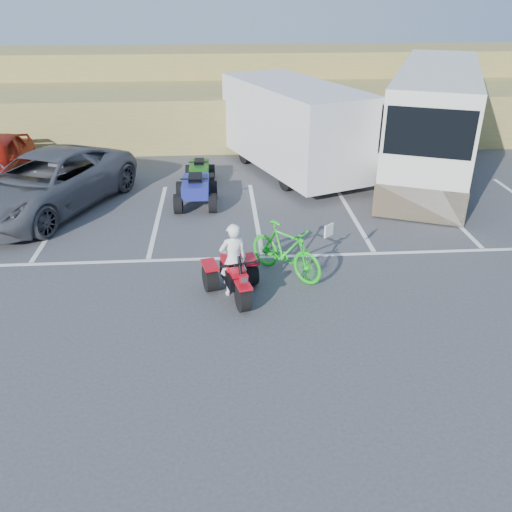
{
  "coord_description": "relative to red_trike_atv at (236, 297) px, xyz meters",
  "views": [
    {
      "loc": [
        -0.96,
        -8.99,
        5.82
      ],
      "look_at": [
        -0.3,
        0.5,
        1.0
      ],
      "focal_mm": 38.0,
      "sensor_mm": 36.0,
      "label": 1
    }
  ],
  "objects": [
    {
      "name": "red_trike_atv",
      "position": [
        0.0,
        0.0,
        0.0
      ],
      "size": [
        1.47,
        1.76,
        1.0
      ],
      "primitive_type": null,
      "rotation": [
        0.0,
        0.0,
        0.23
      ],
      "color": "#B60A16",
      "rests_on": "ground"
    },
    {
      "name": "parking_stripes",
      "position": [
        1.57,
        3.43,
        0.0
      ],
      "size": [
        28.0,
        5.16,
        0.01
      ],
      "color": "white",
      "rests_on": "ground"
    },
    {
      "name": "cargo_trailer",
      "position": [
        2.23,
        8.17,
        1.58
      ],
      "size": [
        4.6,
        6.73,
        2.92
      ],
      "rotation": [
        0.0,
        0.0,
        0.37
      ],
      "color": "silver",
      "rests_on": "ground"
    },
    {
      "name": "grey_pickup",
      "position": [
        -5.11,
        5.19,
        0.8
      ],
      "size": [
        4.81,
        6.36,
        1.6
      ],
      "primitive_type": "imported",
      "rotation": [
        0.0,
        0.0,
        -0.43
      ],
      "color": "#44454B",
      "rests_on": "ground"
    },
    {
      "name": "grass_embankment",
      "position": [
        0.7,
        14.85,
        1.42
      ],
      "size": [
        40.0,
        8.5,
        3.1
      ],
      "color": "olive",
      "rests_on": "ground"
    },
    {
      "name": "ground",
      "position": [
        0.7,
        -0.63,
        0.0
      ],
      "size": [
        100.0,
        100.0,
        0.0
      ],
      "primitive_type": "plane",
      "color": "#3B3B3E",
      "rests_on": "ground"
    },
    {
      "name": "green_dirt_bike",
      "position": [
        1.13,
        0.89,
        0.6
      ],
      "size": [
        1.75,
        1.86,
        1.2
      ],
      "primitive_type": "imported",
      "rotation": [
        0.0,
        0.0,
        0.73
      ],
      "color": "#14BF19",
      "rests_on": "ground"
    },
    {
      "name": "quad_atv_blue",
      "position": [
        -0.95,
        5.19,
        0.0
      ],
      "size": [
        1.21,
        1.62,
        1.05
      ],
      "primitive_type": null,
      "rotation": [
        0.0,
        0.0,
        -0.01
      ],
      "color": "navy",
      "rests_on": "ground"
    },
    {
      "name": "rider",
      "position": [
        -0.03,
        0.15,
        0.79
      ],
      "size": [
        0.65,
        0.5,
        1.58
      ],
      "primitive_type": "imported",
      "rotation": [
        0.0,
        0.0,
        3.38
      ],
      "color": "white",
      "rests_on": "ground"
    },
    {
      "name": "quad_atv_green",
      "position": [
        -0.91,
        7.3,
        0.0
      ],
      "size": [
        0.98,
        1.3,
        0.84
      ],
      "primitive_type": null,
      "rotation": [
        0.0,
        0.0,
        -0.02
      ],
      "color": "#165012",
      "rests_on": "ground"
    },
    {
      "name": "rv_motorhome",
      "position": [
        6.82,
        7.86,
        1.48
      ],
      "size": [
        5.84,
        9.65,
        3.4
      ],
      "rotation": [
        0.0,
        0.0,
        -0.39
      ],
      "color": "silver",
      "rests_on": "ground"
    }
  ]
}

